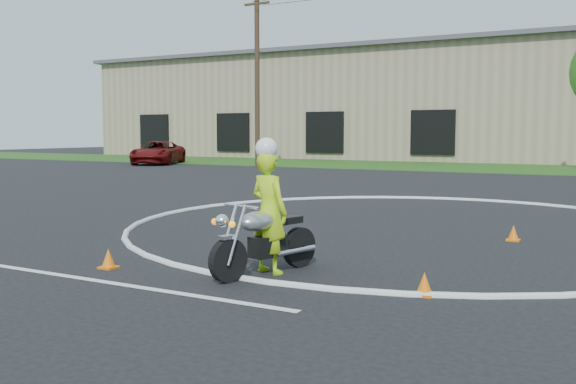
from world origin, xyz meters
The scene contains 7 objects.
ground centered at (0.00, 0.00, 0.00)m, with size 120.00×120.00×0.00m, color black.
grass_strip centered at (0.00, 27.00, 0.01)m, with size 120.00×10.00×0.02m, color #1E4714.
course_markings centered at (2.17, 4.35, 0.01)m, with size 19.05×19.05×0.12m.
primary_motorcycle centered at (-0.36, -2.53, 0.51)m, with size 0.89×1.98×1.06m.
rider_primary_grp centered at (-0.35, -2.39, 0.95)m, with size 0.74×0.58×1.97m.
pickup_grp centered at (-22.52, 21.21, 0.73)m, with size 4.30×5.77×1.46m.
warehouse centered at (-18.00, 39.99, 4.16)m, with size 41.00×17.00×8.30m.
Camera 1 is at (4.34, -10.29, 2.05)m, focal length 40.00 mm.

